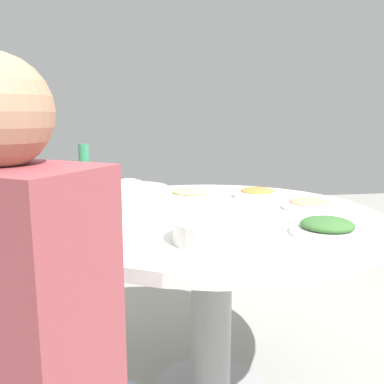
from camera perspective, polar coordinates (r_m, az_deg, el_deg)
The scene contains 11 objects.
round_dining_table at distance 1.59m, azimuth 2.72°, elevation -8.18°, with size 1.24×1.24×0.77m.
rice_bowl at distance 1.62m, azimuth -8.50°, elevation -0.72°, with size 0.30×0.30×0.09m.
soup_bowl at distance 1.20m, azimuth 4.30°, elevation -5.31°, with size 0.30×0.29×0.06m.
dish_shrimp at distance 1.66m, azimuth 15.73°, elevation -1.64°, with size 0.20×0.20×0.04m.
dish_noodles at distance 1.85m, azimuth -0.19°, elevation -0.14°, with size 0.23×0.23×0.04m.
dish_tofu_braise at distance 1.85m, azimuth 8.99°, elevation -0.14°, with size 0.21×0.21×0.04m.
dish_greens at distance 1.32m, azimuth 18.07°, elevation -4.67°, with size 0.22×0.22×0.05m.
green_bottle at distance 1.39m, azimuth -14.38°, elevation -0.11°, with size 0.08×0.08×0.27m.
tea_cup_near at distance 1.74m, azimuth -15.68°, elevation -0.52°, with size 0.06×0.06×0.07m, color white.
tea_cup_far at distance 2.00m, azimuth -8.69°, elevation 0.92°, with size 0.07×0.07×0.06m, color silver.
diner_left at distance 0.82m, azimuth -23.59°, elevation -15.12°, with size 0.46×0.46×0.76m.
Camera 1 is at (0.32, 1.48, 1.13)m, focal length 38.84 mm.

